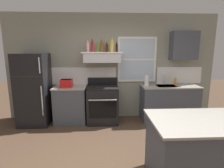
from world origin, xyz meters
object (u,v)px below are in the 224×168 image
object	(u,v)px
bottle_rose_pink	(88,47)
bottle_red_label_wine	(93,47)
stove_range	(103,104)
bottle_amber_wine	(102,47)
kitchen_island	(202,152)
bottle_olive_oil_square	(97,48)
bottle_brown_stout	(107,48)
bottle_champagne_gold_foil	(112,46)
refrigerator	(34,90)
dish_soap_bottle	(175,81)
paper_towel_roll	(147,80)
bottle_balsamic_dark	(117,48)
toaster	(66,83)

from	to	relation	value
bottle_rose_pink	bottle_red_label_wine	size ratio (longest dim) A/B	0.93
stove_range	bottle_amber_wine	world-z (taller)	bottle_amber_wine
kitchen_island	bottle_olive_oil_square	bearing A→B (deg)	122.48
bottle_brown_stout	bottle_champagne_gold_foil	bearing A→B (deg)	-40.20
refrigerator	kitchen_island	distance (m)	3.69
bottle_champagne_gold_foil	bottle_rose_pink	bearing A→B (deg)	174.01
bottle_rose_pink	bottle_brown_stout	bearing A→B (deg)	4.41
bottle_amber_wine	dish_soap_bottle	bearing A→B (deg)	-0.43
bottle_brown_stout	paper_towel_roll	xyz separation A→B (m)	(0.99, -0.11, -0.80)
bottle_rose_pink	bottle_red_label_wine	xyz separation A→B (m)	(0.12, -0.04, 0.01)
bottle_balsamic_dark	paper_towel_roll	xyz separation A→B (m)	(0.75, -0.01, -0.80)
paper_towel_roll	dish_soap_bottle	xyz separation A→B (m)	(0.78, 0.10, -0.04)
dish_soap_bottle	kitchen_island	bearing A→B (deg)	-103.55
bottle_olive_oil_square	dish_soap_bottle	size ratio (longest dim) A/B	1.37
toaster	kitchen_island	xyz separation A→B (m)	(2.20, -2.14, -0.55)
bottle_red_label_wine	paper_towel_roll	world-z (taller)	bottle_red_label_wine
bottle_red_label_wine	kitchen_island	xyz separation A→B (m)	(1.55, -2.24, -1.42)
bottle_red_label_wine	bottle_amber_wine	bearing A→B (deg)	18.22
bottle_olive_oil_square	bottle_amber_wine	world-z (taller)	bottle_amber_wine
bottle_olive_oil_square	bottle_champagne_gold_foil	size ratio (longest dim) A/B	0.75
stove_range	bottle_brown_stout	bearing A→B (deg)	52.15
bottle_balsamic_dark	dish_soap_bottle	world-z (taller)	bottle_balsamic_dark
bottle_rose_pink	kitchen_island	size ratio (longest dim) A/B	0.20
toaster	bottle_balsamic_dark	xyz separation A→B (m)	(1.22, 0.07, 0.84)
bottle_red_label_wine	bottle_brown_stout	distance (m)	0.35
stove_range	bottle_brown_stout	xyz separation A→B (m)	(0.12, 0.15, 1.38)
bottle_olive_oil_square	bottle_brown_stout	bearing A→B (deg)	10.51
bottle_balsamic_dark	kitchen_island	xyz separation A→B (m)	(0.98, -2.21, -1.39)
refrigerator	dish_soap_bottle	xyz separation A→B (m)	(3.53, 0.16, 0.14)
bottle_champagne_gold_foil	kitchen_island	size ratio (longest dim) A/B	0.24
dish_soap_bottle	kitchen_island	world-z (taller)	dish_soap_bottle
refrigerator	kitchen_island	bearing A→B (deg)	-35.73
stove_range	kitchen_island	size ratio (longest dim) A/B	0.78
bottle_balsamic_dark	kitchen_island	size ratio (longest dim) A/B	0.17
toaster	stove_range	bearing A→B (deg)	1.35
stove_range	dish_soap_bottle	xyz separation A→B (m)	(1.88, 0.14, 0.54)
bottle_amber_wine	stove_range	bearing A→B (deg)	-88.13
dish_soap_bottle	kitchen_island	xyz separation A→B (m)	(-0.55, -2.30, -0.54)
bottle_champagne_gold_foil	bottle_balsamic_dark	world-z (taller)	bottle_champagne_gold_foil
bottle_champagne_gold_foil	bottle_balsamic_dark	xyz separation A→B (m)	(0.12, -0.00, -0.04)
bottle_red_label_wine	bottle_champagne_gold_foil	size ratio (longest dim) A/B	0.92
toaster	kitchen_island	bearing A→B (deg)	-44.28
bottle_balsamic_dark	bottle_olive_oil_square	bearing A→B (deg)	173.31
bottle_champagne_gold_foil	dish_soap_bottle	size ratio (longest dim) A/B	1.83
refrigerator	bottle_rose_pink	world-z (taller)	bottle_rose_pink
bottle_olive_oil_square	paper_towel_roll	bearing A→B (deg)	-3.18
bottle_rose_pink	bottle_olive_oil_square	world-z (taller)	bottle_rose_pink
refrigerator	bottle_amber_wine	xyz separation A→B (m)	(1.64, 0.17, 1.01)
refrigerator	bottle_balsamic_dark	size ratio (longest dim) A/B	7.14
kitchen_island	refrigerator	bearing A→B (deg)	144.27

